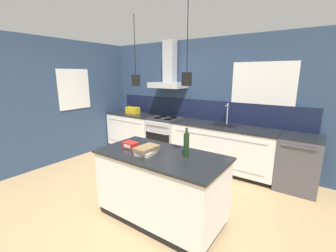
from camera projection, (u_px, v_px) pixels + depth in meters
The scene contains 12 objects.
ground_plane at pixel (140, 196), 3.56m from camera, with size 16.00×16.00×0.00m, color tan.
wall_back at pixel (199, 99), 4.87m from camera, with size 5.60×2.41×2.60m.
wall_left at pixel (80, 100), 5.18m from camera, with size 0.08×3.80×2.60m.
counter_run_left at pixel (134, 131), 5.77m from camera, with size 1.30×0.64×0.91m.
counter_run_sink at pixel (222, 148), 4.44m from camera, with size 2.03×0.64×1.32m.
oven_range at pixel (165, 137), 5.20m from camera, with size 0.73×0.66×0.91m.
dishwasher at pixel (298, 163), 3.70m from camera, with size 0.63×0.65×0.91m.
kitchen_island at pixel (161, 186), 2.92m from camera, with size 1.65×0.84×0.91m.
bottle_on_island at pixel (186, 144), 2.69m from camera, with size 0.07×0.07×0.35m.
book_stack at pixel (147, 150), 2.81m from camera, with size 0.23×0.32×0.10m.
red_supply_box at pixel (131, 145), 3.03m from camera, with size 0.20×0.14×0.08m.
yellow_toolbox at pixel (133, 110), 5.65m from camera, with size 0.34×0.18×0.19m.
Camera 1 is at (2.21, -2.38, 1.89)m, focal length 24.00 mm.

